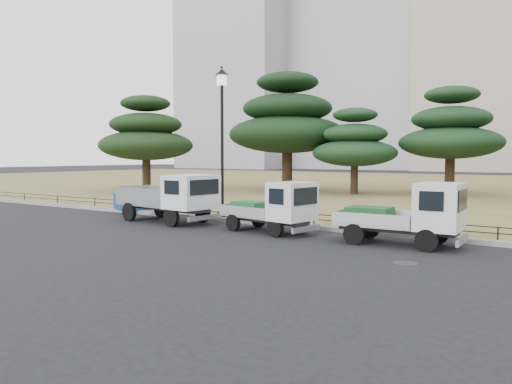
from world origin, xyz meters
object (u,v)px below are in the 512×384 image
Objects in this scene: truck_large at (171,196)px; truck_kei_rear at (408,214)px; tarp_pile at (133,200)px; street_lamp at (222,117)px; truck_kei_front at (273,207)px.

truck_large is 9.32m from truck_kei_rear.
truck_large is at bearing -22.34° from tarp_pile.
truck_kei_rear is 8.83m from street_lamp.
street_lamp is at bearing 166.98° from truck_kei_rear.
truck_kei_rear reaches higher than tarp_pile.
tarp_pile is (-8.66, 1.65, -0.30)m from truck_kei_front.
truck_large is 1.27× the size of truck_kei_rear.
truck_kei_rear is 13.30m from tarp_pile.
truck_large reaches higher than truck_kei_rear.
tarp_pile is at bearing 163.96° from truck_large.
truck_large is at bearing -170.83° from truck_kei_front.
street_lamp reaches higher than tarp_pile.
street_lamp reaches higher than truck_kei_front.
tarp_pile is at bearing 179.01° from truck_kei_front.
truck_kei_rear is at bearing 6.50° from truck_large.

